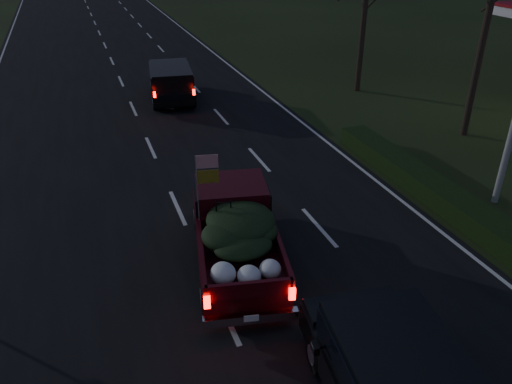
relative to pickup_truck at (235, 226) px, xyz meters
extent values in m
plane|color=black|center=(-0.88, -1.86, -1.00)|extent=(120.00, 120.00, 0.00)
cube|color=black|center=(-0.88, -1.86, -0.99)|extent=(14.00, 120.00, 0.02)
cube|color=black|center=(6.92, 1.14, -0.70)|extent=(1.00, 10.00, 0.60)
cylinder|color=black|center=(11.62, 5.14, 3.25)|extent=(0.28, 0.28, 8.50)
cylinder|color=black|center=(10.62, 12.14, 2.50)|extent=(0.28, 0.28, 7.00)
cube|color=#39070F|center=(0.00, 0.02, -0.41)|extent=(2.90, 5.21, 0.54)
cube|color=#39070F|center=(0.18, 0.89, 0.32)|extent=(2.10, 1.90, 0.89)
cube|color=black|center=(0.18, 0.89, 0.42)|extent=(2.17, 1.82, 0.54)
cube|color=#39070F|center=(-0.25, -1.23, -0.12)|extent=(2.33, 3.06, 0.06)
ellipsoid|color=black|center=(-0.10, -0.76, 0.32)|extent=(1.89, 2.05, 0.59)
cylinder|color=gray|center=(-0.87, 0.20, 1.01)|extent=(0.03, 0.03, 1.97)
cube|color=red|center=(-0.61, 0.14, 1.83)|extent=(0.51, 0.12, 0.33)
cube|color=gold|center=(-0.61, 0.14, 1.44)|extent=(0.51, 0.12, 0.33)
cube|color=black|center=(1.18, 14.06, -0.40)|extent=(2.56, 4.92, 0.59)
cube|color=black|center=(1.15, 13.82, 0.27)|extent=(2.27, 3.64, 0.78)
cube|color=black|center=(1.15, 13.82, 0.35)|extent=(2.36, 3.56, 0.47)
cube|color=black|center=(1.01, -5.92, 0.40)|extent=(2.47, 3.70, 0.49)
cube|color=black|center=(0.00, -4.55, 0.19)|extent=(0.13, 0.24, 0.16)
camera|label=1|loc=(-3.14, -10.19, 6.70)|focal=35.00mm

